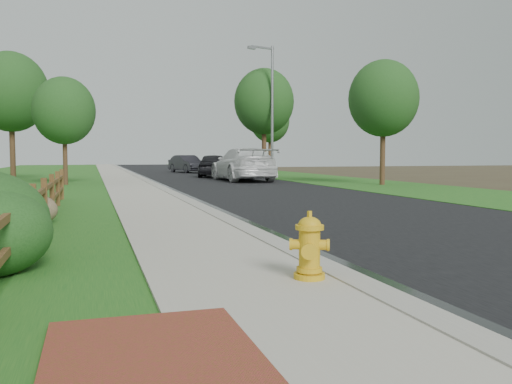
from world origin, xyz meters
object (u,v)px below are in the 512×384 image
object	(u,v)px
ranch_fence	(39,205)
white_suv	(243,165)
streetlight	(270,104)
dark_car_mid	(214,165)
fire_hydrant	(309,248)

from	to	relation	value
ranch_fence	white_suv	size ratio (longest dim) A/B	2.52
white_suv	streetlight	xyz separation A→B (m)	(2.61, 2.69, 3.92)
ranch_fence	streetlight	bearing A→B (deg)	61.58
ranch_fence	white_suv	distance (m)	22.27
dark_car_mid	streetlight	bearing A→B (deg)	150.00
fire_hydrant	dark_car_mid	xyz separation A→B (m)	(5.73, 31.30, 0.36)
ranch_fence	white_suv	xyz separation A→B (m)	(9.69, 20.05, 0.38)
ranch_fence	white_suv	bearing A→B (deg)	64.20
fire_hydrant	streetlight	world-z (taller)	streetlight
fire_hydrant	dark_car_mid	bearing A→B (deg)	79.63
white_suv	dark_car_mid	size ratio (longest dim) A/B	1.39
ranch_fence	streetlight	size ratio (longest dim) A/B	1.95
white_suv	dark_car_mid	distance (m)	6.02
fire_hydrant	dark_car_mid	size ratio (longest dim) A/B	0.17
fire_hydrant	white_suv	distance (m)	26.05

